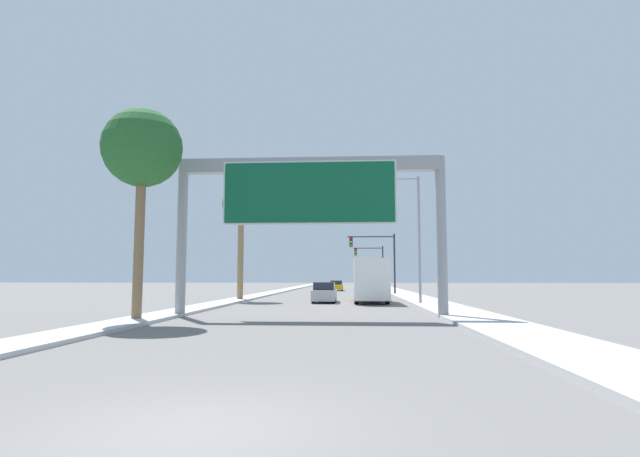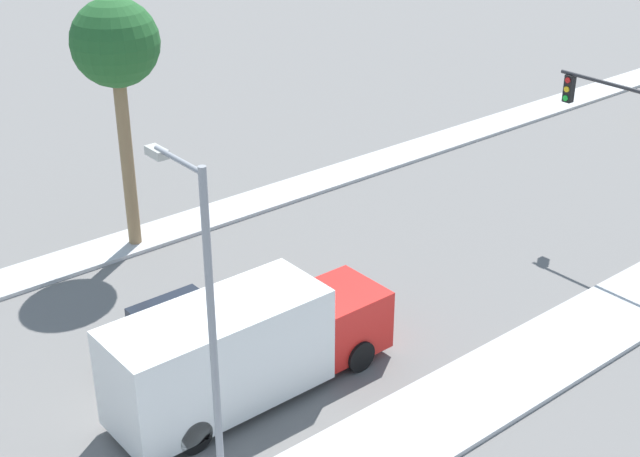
{
  "view_description": "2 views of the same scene",
  "coord_description": "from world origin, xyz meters",
  "px_view_note": "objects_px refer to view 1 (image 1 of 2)",
  "views": [
    {
      "loc": [
        2.04,
        -6.5,
        1.98
      ],
      "look_at": [
        0.0,
        26.31,
        5.14
      ],
      "focal_mm": 28.0,
      "sensor_mm": 36.0,
      "label": 1
    },
    {
      "loc": [
        21.12,
        20.18,
        15.81
      ],
      "look_at": [
        1.52,
        36.28,
        3.3
      ],
      "focal_mm": 50.0,
      "sensor_mm": 36.0,
      "label": 2
    }
  ],
  "objects_px": {
    "car_near_right": "(324,293)",
    "palm_tree_foreground": "(142,150)",
    "car_far_left": "(336,286)",
    "palm_tree_background": "(241,207)",
    "truck_box_primary": "(370,281)",
    "traffic_light_mid_block": "(374,260)",
    "street_lamp_right": "(416,230)",
    "traffic_light_near_intersection": "(379,253)",
    "sign_gantry": "(309,194)"
  },
  "relations": [
    {
      "from": "car_near_right",
      "to": "palm_tree_foreground",
      "type": "height_order",
      "value": "palm_tree_foreground"
    },
    {
      "from": "car_far_left",
      "to": "palm_tree_background",
      "type": "xyz_separation_m",
      "value": [
        -7.05,
        -28.95,
        7.04
      ]
    },
    {
      "from": "truck_box_primary",
      "to": "palm_tree_background",
      "type": "relative_size",
      "value": 0.92
    },
    {
      "from": "traffic_light_mid_block",
      "to": "palm_tree_foreground",
      "type": "distance_m",
      "value": 54.56
    },
    {
      "from": "car_far_left",
      "to": "street_lamp_right",
      "type": "height_order",
      "value": "street_lamp_right"
    },
    {
      "from": "car_near_right",
      "to": "truck_box_primary",
      "type": "bearing_deg",
      "value": 1.36
    },
    {
      "from": "traffic_light_near_intersection",
      "to": "palm_tree_background",
      "type": "distance_m",
      "value": 18.76
    },
    {
      "from": "sign_gantry",
      "to": "street_lamp_right",
      "type": "relative_size",
      "value": 1.48
    },
    {
      "from": "sign_gantry",
      "to": "car_near_right",
      "type": "distance_m",
      "value": 14.9
    },
    {
      "from": "car_far_left",
      "to": "palm_tree_background",
      "type": "distance_m",
      "value": 30.62
    },
    {
      "from": "sign_gantry",
      "to": "car_near_right",
      "type": "bearing_deg",
      "value": 90.0
    },
    {
      "from": "car_near_right",
      "to": "traffic_light_mid_block",
      "type": "relative_size",
      "value": 0.73
    },
    {
      "from": "palm_tree_foreground",
      "to": "palm_tree_background",
      "type": "bearing_deg",
      "value": 89.08
    },
    {
      "from": "sign_gantry",
      "to": "street_lamp_right",
      "type": "distance_m",
      "value": 12.83
    },
    {
      "from": "truck_box_primary",
      "to": "traffic_light_mid_block",
      "type": "height_order",
      "value": "traffic_light_mid_block"
    },
    {
      "from": "traffic_light_near_intersection",
      "to": "palm_tree_background",
      "type": "xyz_separation_m",
      "value": [
        -12.18,
        -13.9,
        3.22
      ]
    },
    {
      "from": "sign_gantry",
      "to": "truck_box_primary",
      "type": "xyz_separation_m",
      "value": [
        3.5,
        14.0,
        -4.41
      ]
    },
    {
      "from": "car_near_right",
      "to": "sign_gantry",
      "type": "bearing_deg",
      "value": -90.0
    },
    {
      "from": "car_near_right",
      "to": "palm_tree_background",
      "type": "height_order",
      "value": "palm_tree_background"
    },
    {
      "from": "car_far_left",
      "to": "palm_tree_background",
      "type": "bearing_deg",
      "value": -103.69
    },
    {
      "from": "car_near_right",
      "to": "traffic_light_mid_block",
      "type": "distance_m",
      "value": 36.79
    },
    {
      "from": "sign_gantry",
      "to": "truck_box_primary",
      "type": "height_order",
      "value": "sign_gantry"
    },
    {
      "from": "traffic_light_mid_block",
      "to": "traffic_light_near_intersection",
      "type": "bearing_deg",
      "value": -90.7
    },
    {
      "from": "traffic_light_mid_block",
      "to": "palm_tree_background",
      "type": "xyz_separation_m",
      "value": [
        -12.43,
        -33.9,
        3.35
      ]
    },
    {
      "from": "sign_gantry",
      "to": "traffic_light_near_intersection",
      "type": "distance_m",
      "value": 30.6
    },
    {
      "from": "traffic_light_mid_block",
      "to": "palm_tree_background",
      "type": "height_order",
      "value": "palm_tree_background"
    },
    {
      "from": "truck_box_primary",
      "to": "traffic_light_near_intersection",
      "type": "xyz_separation_m",
      "value": [
        1.63,
        16.13,
        2.84
      ]
    },
    {
      "from": "truck_box_primary",
      "to": "palm_tree_foreground",
      "type": "distance_m",
      "value": 20.9
    },
    {
      "from": "street_lamp_right",
      "to": "truck_box_primary",
      "type": "bearing_deg",
      "value": 135.78
    },
    {
      "from": "sign_gantry",
      "to": "street_lamp_right",
      "type": "bearing_deg",
      "value": 58.94
    },
    {
      "from": "car_near_right",
      "to": "traffic_light_mid_block",
      "type": "height_order",
      "value": "traffic_light_mid_block"
    },
    {
      "from": "traffic_light_mid_block",
      "to": "street_lamp_right",
      "type": "height_order",
      "value": "street_lamp_right"
    },
    {
      "from": "traffic_light_mid_block",
      "to": "sign_gantry",
      "type": "bearing_deg",
      "value": -96.12
    },
    {
      "from": "traffic_light_near_intersection",
      "to": "traffic_light_mid_block",
      "type": "distance_m",
      "value": 20.0
    },
    {
      "from": "car_near_right",
      "to": "traffic_light_near_intersection",
      "type": "height_order",
      "value": "traffic_light_near_intersection"
    },
    {
      "from": "car_far_left",
      "to": "traffic_light_near_intersection",
      "type": "height_order",
      "value": "traffic_light_near_intersection"
    },
    {
      "from": "sign_gantry",
      "to": "car_far_left",
      "type": "relative_size",
      "value": 2.97
    },
    {
      "from": "car_near_right",
      "to": "car_far_left",
      "type": "relative_size",
      "value": 1.04
    },
    {
      "from": "sign_gantry",
      "to": "truck_box_primary",
      "type": "relative_size",
      "value": 1.52
    },
    {
      "from": "traffic_light_mid_block",
      "to": "palm_tree_foreground",
      "type": "xyz_separation_m",
      "value": [
        -12.73,
        -52.95,
        3.3
      ]
    },
    {
      "from": "traffic_light_mid_block",
      "to": "street_lamp_right",
      "type": "distance_m",
      "value": 39.19
    },
    {
      "from": "sign_gantry",
      "to": "traffic_light_near_intersection",
      "type": "xyz_separation_m",
      "value": [
        5.13,
        30.13,
        -1.57
      ]
    },
    {
      "from": "sign_gantry",
      "to": "car_far_left",
      "type": "height_order",
      "value": "sign_gantry"
    },
    {
      "from": "car_near_right",
      "to": "car_far_left",
      "type": "height_order",
      "value": "car_near_right"
    },
    {
      "from": "car_far_left",
      "to": "traffic_light_near_intersection",
      "type": "distance_m",
      "value": 16.35
    },
    {
      "from": "car_far_left",
      "to": "street_lamp_right",
      "type": "distance_m",
      "value": 35.14
    },
    {
      "from": "sign_gantry",
      "to": "traffic_light_near_intersection",
      "type": "relative_size",
      "value": 2.03
    },
    {
      "from": "truck_box_primary",
      "to": "palm_tree_background",
      "type": "height_order",
      "value": "palm_tree_background"
    },
    {
      "from": "truck_box_primary",
      "to": "traffic_light_near_intersection",
      "type": "height_order",
      "value": "traffic_light_near_intersection"
    },
    {
      "from": "truck_box_primary",
      "to": "traffic_light_mid_block",
      "type": "distance_m",
      "value": 36.28
    }
  ]
}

